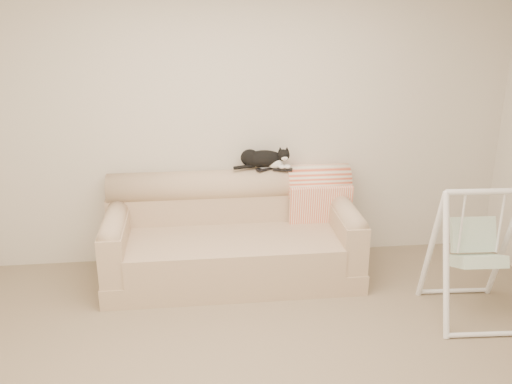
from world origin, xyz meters
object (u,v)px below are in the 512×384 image
(sofa, at_px, (232,238))
(remote_b, at_px, (283,169))
(baby_swing, at_px, (476,253))
(remote_a, at_px, (266,168))
(tuxedo_cat, at_px, (264,159))

(sofa, distance_m, remote_b, 0.76)
(sofa, bearing_deg, baby_swing, -26.09)
(remote_a, xyz_separation_m, baby_swing, (1.48, -1.12, -0.38))
(sofa, bearing_deg, remote_b, 22.23)
(tuxedo_cat, bearing_deg, baby_swing, -37.21)
(remote_a, bearing_deg, sofa, -145.06)
(sofa, relative_size, remote_a, 12.00)
(remote_b, relative_size, tuxedo_cat, 0.34)
(sofa, relative_size, remote_b, 12.46)
(sofa, relative_size, baby_swing, 2.08)
(sofa, relative_size, tuxedo_cat, 4.27)
(remote_b, bearing_deg, tuxedo_cat, 161.48)
(remote_a, relative_size, baby_swing, 0.17)
(sofa, xyz_separation_m, remote_a, (0.33, 0.23, 0.56))
(sofa, height_order, baby_swing, baby_swing)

